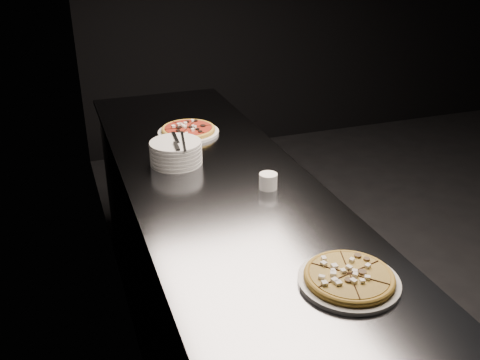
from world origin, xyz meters
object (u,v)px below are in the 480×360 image
object	(u,v)px
pizza_mushroom	(349,278)
pizza_tomato	(188,130)
counter	(218,266)
cutlery	(178,142)
ramekin	(268,181)
plate_stack	(176,153)

from	to	relation	value
pizza_mushroom	pizza_tomato	distance (m)	1.34
counter	pizza_mushroom	bearing A→B (deg)	-80.74
cutlery	ramekin	distance (m)	0.44
pizza_tomato	cutlery	bearing A→B (deg)	-110.81
counter	ramekin	bearing A→B (deg)	-52.10
pizza_mushroom	pizza_tomato	bearing A→B (deg)	95.25
plate_stack	ramekin	world-z (taller)	plate_stack
counter	ramekin	xyz separation A→B (m)	(0.15, -0.20, 0.49)
pizza_mushroom	ramekin	world-z (taller)	ramekin
pizza_mushroom	plate_stack	world-z (taller)	plate_stack
cutlery	ramekin	bearing A→B (deg)	-47.00
counter	cutlery	size ratio (longest dim) A/B	10.57
pizza_mushroom	plate_stack	xyz separation A→B (m)	(-0.26, 1.00, 0.03)
plate_stack	ramekin	size ratio (longest dim) A/B	3.11
counter	ramekin	size ratio (longest dim) A/B	34.43
pizza_mushroom	cutlery	distance (m)	1.02
counter	cutlery	bearing A→B (deg)	128.96
pizza_mushroom	pizza_tomato	xyz separation A→B (m)	(-0.12, 1.33, 0.00)
counter	pizza_mushroom	size ratio (longest dim) A/B	7.77
counter	cutlery	distance (m)	0.59
pizza_tomato	ramekin	bearing A→B (deg)	-78.63
pizza_tomato	ramekin	size ratio (longest dim) A/B	4.21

